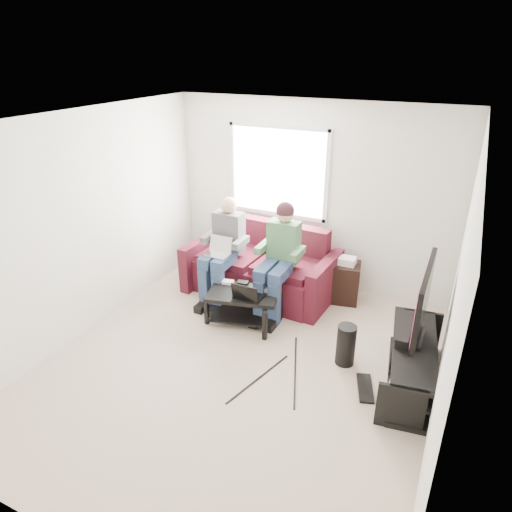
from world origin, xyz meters
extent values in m
plane|color=tan|center=(0.00, 0.00, 0.00)|extent=(4.50, 4.50, 0.00)
plane|color=white|center=(0.00, 0.00, 2.60)|extent=(4.50, 4.50, 0.00)
plane|color=silver|center=(0.00, 2.25, 1.30)|extent=(4.50, 0.00, 4.50)
plane|color=silver|center=(0.00, -2.25, 1.30)|extent=(4.50, 0.00, 4.50)
plane|color=silver|center=(-2.00, 0.00, 1.30)|extent=(0.00, 4.50, 4.50)
plane|color=silver|center=(2.00, 0.00, 1.30)|extent=(0.00, 4.50, 4.50)
cube|color=white|center=(-0.50, 2.24, 1.60)|extent=(1.40, 0.01, 1.20)
cube|color=silver|center=(-0.50, 2.23, 1.60)|extent=(1.48, 0.04, 1.28)
cube|color=#4F1326|center=(-0.47, 1.61, 0.23)|extent=(1.77, 1.03, 0.47)
cube|color=#4F1326|center=(-0.47, 2.01, 0.71)|extent=(1.72, 0.32, 0.48)
cube|color=#4F1326|center=(-1.40, 1.61, 0.33)|extent=(0.22, 1.01, 0.67)
cube|color=#4F1326|center=(0.46, 1.61, 0.33)|extent=(0.22, 1.01, 0.67)
cube|color=#4F1326|center=(-0.88, 1.59, 0.52)|extent=(0.84, 0.84, 0.10)
cube|color=#4F1326|center=(-0.06, 1.59, 0.52)|extent=(0.84, 0.84, 0.10)
cube|color=navy|center=(-0.97, 1.12, 0.64)|extent=(0.16, 0.45, 0.14)
cube|color=navy|center=(-0.77, 1.12, 0.64)|extent=(0.16, 0.45, 0.14)
cube|color=navy|center=(-0.97, 0.93, 0.28)|extent=(0.13, 0.13, 0.57)
cube|color=navy|center=(-0.77, 0.93, 0.28)|extent=(0.13, 0.13, 0.57)
cube|color=#595A5E|center=(-0.87, 1.44, 0.92)|extent=(0.40, 0.22, 0.55)
sphere|color=#D7A886|center=(-0.87, 1.46, 1.29)|extent=(0.22, 0.22, 0.22)
cube|color=navy|center=(-0.17, 1.12, 0.64)|extent=(0.16, 0.45, 0.14)
cube|color=navy|center=(0.03, 1.12, 0.64)|extent=(0.16, 0.45, 0.14)
cube|color=navy|center=(-0.17, 0.93, 0.28)|extent=(0.13, 0.13, 0.57)
cube|color=navy|center=(0.03, 0.93, 0.28)|extent=(0.13, 0.13, 0.57)
cube|color=#5A5D5D|center=(-0.07, 1.44, 0.92)|extent=(0.40, 0.22, 0.55)
sphere|color=#D7A886|center=(-0.07, 1.46, 1.29)|extent=(0.22, 0.22, 0.22)
sphere|color=#31181E|center=(-0.07, 1.46, 1.33)|extent=(0.23, 0.23, 0.23)
cube|color=black|center=(-0.34, 0.81, 0.41)|extent=(0.96, 0.72, 0.05)
cube|color=black|center=(-0.34, 0.81, 0.10)|extent=(0.87, 0.62, 0.02)
cube|color=black|center=(-0.74, 0.58, 0.19)|extent=(0.05, 0.05, 0.38)
cube|color=black|center=(0.06, 0.58, 0.19)|extent=(0.05, 0.05, 0.38)
cube|color=black|center=(-0.74, 1.05, 0.19)|extent=(0.05, 0.05, 0.38)
cube|color=black|center=(0.06, 1.05, 0.19)|extent=(0.05, 0.05, 0.38)
cube|color=silver|center=(-0.62, 0.93, 0.45)|extent=(0.15, 0.11, 0.04)
cube|color=black|center=(-0.44, 0.99, 0.45)|extent=(0.15, 0.11, 0.04)
cube|color=gray|center=(-0.04, 0.96, 0.45)|extent=(0.15, 0.11, 0.04)
cube|color=black|center=(1.74, 0.52, 0.46)|extent=(0.62, 1.48, 0.04)
cube|color=black|center=(1.74, 0.52, 0.24)|extent=(0.58, 1.41, 0.03)
cube|color=black|center=(1.74, 0.52, 0.03)|extent=(0.62, 1.48, 0.06)
cube|color=black|center=(1.74, -0.17, 0.24)|extent=(0.43, 0.10, 0.48)
cube|color=black|center=(1.74, 1.22, 0.24)|extent=(0.43, 0.10, 0.48)
cube|color=black|center=(1.74, 0.62, 0.50)|extent=(0.12, 0.40, 0.04)
cube|color=black|center=(1.74, 0.62, 0.58)|extent=(0.06, 0.06, 0.12)
cube|color=black|center=(1.74, 0.62, 0.96)|extent=(0.05, 1.10, 0.65)
cube|color=#E83675|center=(1.71, 0.62, 0.96)|extent=(0.01, 1.01, 0.58)
cube|color=black|center=(1.62, 0.62, 0.53)|extent=(0.12, 0.50, 0.10)
cylinder|color=#AA6D49|center=(1.69, 1.15, 0.54)|extent=(0.08, 0.08, 0.12)
cube|color=silver|center=(1.74, 0.12, 0.28)|extent=(0.30, 0.22, 0.06)
cube|color=gray|center=(1.74, 0.82, 0.29)|extent=(0.34, 0.26, 0.08)
cube|color=black|center=(1.74, 0.47, 0.29)|extent=(0.38, 0.30, 0.07)
cylinder|color=black|center=(1.04, 0.56, 0.24)|extent=(0.21, 0.21, 0.47)
cube|color=black|center=(1.35, 0.23, 0.01)|extent=(0.28, 0.46, 0.02)
cube|color=black|center=(0.67, 1.90, 0.27)|extent=(0.37, 0.37, 0.55)
cube|color=silver|center=(0.67, 1.90, 0.60)|extent=(0.22, 0.18, 0.10)
camera|label=1|loc=(1.92, -3.57, 3.20)|focal=32.00mm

